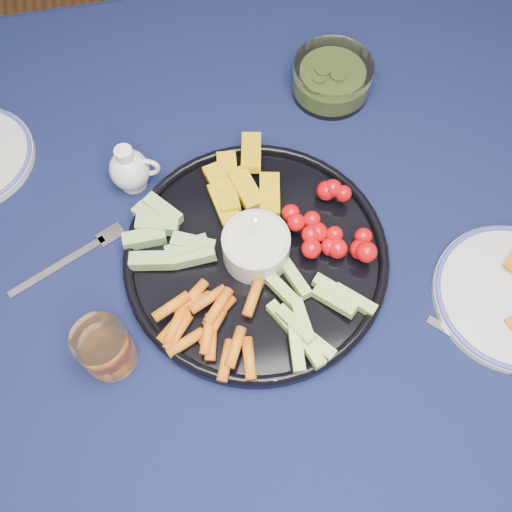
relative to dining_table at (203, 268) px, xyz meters
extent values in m
plane|color=brown|center=(0.00, 0.00, -0.66)|extent=(4.00, 4.00, 0.00)
cylinder|color=#452E17|center=(0.72, 0.42, -0.31)|extent=(0.07, 0.07, 0.70)
cube|color=#452E17|center=(0.00, 0.00, 0.06)|extent=(1.60, 1.00, 0.04)
cube|color=#0D1736|center=(0.00, 0.00, 0.08)|extent=(1.66, 1.06, 0.01)
cube|color=#0D1736|center=(0.00, 0.53, -0.06)|extent=(1.66, 0.01, 0.30)
cylinder|color=black|center=(0.08, -0.04, 0.10)|extent=(0.37, 0.37, 0.02)
torus|color=black|center=(0.08, -0.04, 0.11)|extent=(0.38, 0.38, 0.01)
cylinder|color=silver|center=(0.08, -0.04, 0.13)|extent=(0.09, 0.09, 0.05)
cylinder|color=white|center=(0.08, -0.04, 0.15)|extent=(0.08, 0.08, 0.01)
cylinder|color=white|center=(-0.08, 0.12, 0.09)|extent=(0.04, 0.04, 0.01)
ellipsoid|color=white|center=(-0.08, 0.12, 0.12)|extent=(0.06, 0.06, 0.07)
cylinder|color=white|center=(-0.08, 0.12, 0.16)|extent=(0.03, 0.03, 0.03)
torus|color=white|center=(-0.05, 0.12, 0.13)|extent=(0.04, 0.02, 0.04)
torus|color=#3F4DB2|center=(-0.08, 0.12, 0.15)|extent=(0.03, 0.03, 0.00)
cylinder|color=white|center=(0.26, 0.24, 0.12)|extent=(0.13, 0.13, 0.06)
cylinder|color=#5A7120|center=(0.26, 0.24, 0.11)|extent=(0.11, 0.11, 0.03)
cylinder|color=white|center=(-0.14, -0.15, 0.13)|extent=(0.07, 0.07, 0.08)
cylinder|color=#C77017|center=(-0.14, -0.15, 0.11)|extent=(0.06, 0.06, 0.04)
cube|color=silver|center=(-0.20, 0.00, 0.09)|extent=(0.14, 0.07, 0.00)
cube|color=silver|center=(-0.12, 0.04, 0.09)|extent=(0.04, 0.04, 0.00)
cube|color=silver|center=(0.34, -0.24, 0.09)|extent=(0.12, 0.12, 0.00)
camera|label=1|loc=(0.00, -0.39, 0.83)|focal=40.00mm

